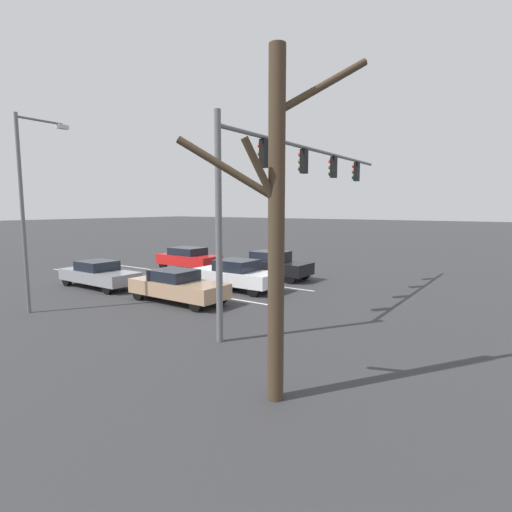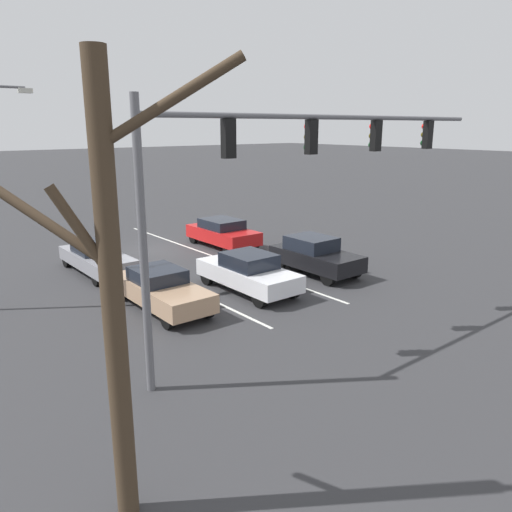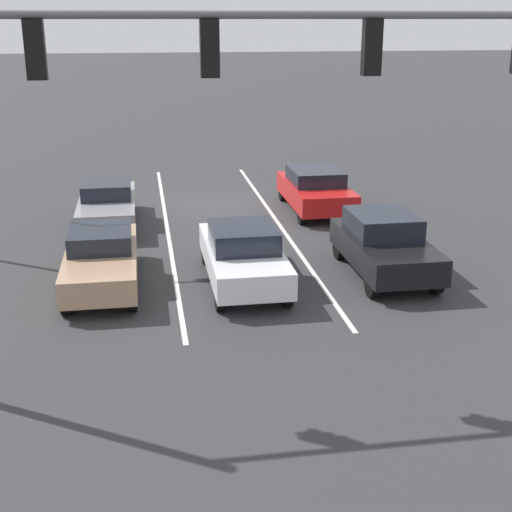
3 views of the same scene
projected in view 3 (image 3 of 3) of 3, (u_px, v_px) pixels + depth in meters
The scene contains 9 objects.
ground_plane at pixel (214, 204), 25.86m from camera, with size 240.00×240.00×0.00m, color #333335.
lane_stripe_left_divider at pixel (278, 223), 23.52m from camera, with size 0.12×17.60×0.01m, color silver.
lane_stripe_center_divider at pixel (167, 228), 22.96m from camera, with size 0.12×17.60×0.01m, color silver.
car_tan_rightlane_front at pixel (101, 258), 17.86m from camera, with size 1.75×4.62×1.41m.
car_white_midlane_front at pixel (243, 254), 17.96m from camera, with size 1.82×4.56×1.53m.
car_black_leftlane_front at pixel (384, 244), 18.62m from camera, with size 1.86×4.15×1.60m.
car_gray_rightlane_second at pixel (107, 203), 23.20m from camera, with size 1.78×4.68×1.38m.
car_red_leftlane_second at pixel (315, 189), 24.83m from camera, with size 1.93×4.37×1.46m.
traffic_signal_gantry at pixel (169, 87), 12.09m from camera, with size 13.07×0.37×6.94m.
Camera 3 is at (2.55, 25.04, 6.44)m, focal length 50.00 mm.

